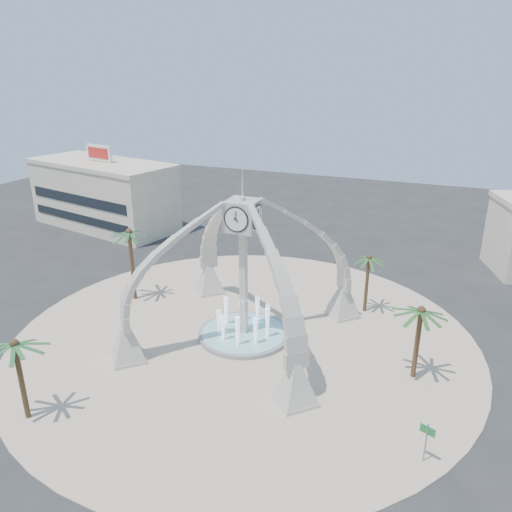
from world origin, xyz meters
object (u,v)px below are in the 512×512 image
at_px(palm_east, 421,311).
at_px(street_sign, 427,435).
at_px(clock_tower, 243,268).
at_px(palm_west, 129,233).
at_px(palm_north, 369,258).
at_px(palm_south, 14,345).
at_px(fountain, 244,333).

height_order(palm_east, street_sign, palm_east).
relative_size(clock_tower, street_sign, 6.48).
relative_size(palm_west, street_sign, 2.88).
bearing_deg(palm_east, street_sign, -80.09).
distance_m(palm_west, palm_north, 23.10).
distance_m(clock_tower, palm_west, 13.61).
height_order(clock_tower, palm_west, clock_tower).
relative_size(palm_east, palm_west, 0.81).
height_order(clock_tower, palm_south, clock_tower).
xyz_separation_m(palm_south, street_sign, (25.04, 6.01, -3.66)).
height_order(palm_south, street_sign, palm_south).
distance_m(clock_tower, palm_east, 14.45).
bearing_deg(fountain, palm_north, 45.09).
height_order(palm_north, street_sign, palm_north).
distance_m(fountain, palm_west, 15.19).
bearing_deg(clock_tower, palm_west, 168.67).
xyz_separation_m(palm_north, palm_south, (-17.95, -24.43, 0.15)).
relative_size(clock_tower, palm_south, 2.78).
xyz_separation_m(fountain, palm_south, (-9.08, -15.54, 5.35)).
height_order(palm_west, palm_north, palm_west).
bearing_deg(street_sign, palm_north, 133.60).
xyz_separation_m(palm_west, street_sign, (29.29, -12.20, -5.09)).
bearing_deg(street_sign, palm_west, 179.93).
distance_m(fountain, street_sign, 18.66).
bearing_deg(clock_tower, palm_north, 45.09).
xyz_separation_m(clock_tower, palm_west, (-13.33, 2.67, 0.58)).
distance_m(fountain, palm_south, 18.78).
bearing_deg(fountain, palm_south, -120.30).
height_order(fountain, palm_east, palm_east).
height_order(palm_west, street_sign, palm_west).
height_order(palm_east, palm_west, palm_west).
distance_m(palm_west, palm_south, 18.76).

